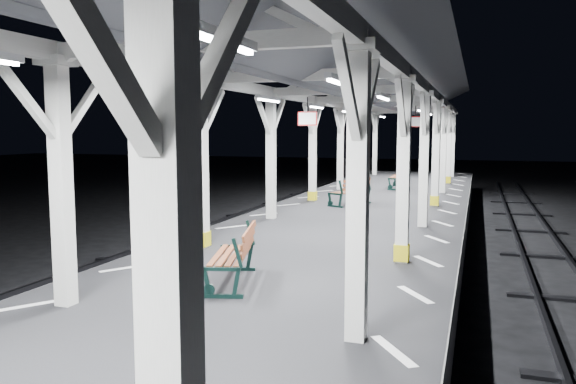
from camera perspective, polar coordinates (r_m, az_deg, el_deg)
The scene contains 9 objects.
ground at distance 9.32m, azimuth -3.08°, elevation -14.91°, with size 120.00×120.00×0.00m, color black.
platform at distance 9.15m, azimuth -3.09°, elevation -11.98°, with size 6.00×50.00×1.00m, color black.
hazard_stripes_left at distance 10.15m, azimuth -16.18°, elevation -7.44°, with size 1.00×48.00×0.01m, color silver.
hazard_stripes_right at distance 8.44m, azimuth 12.78°, elevation -10.13°, with size 1.00×48.00×0.01m, color silver.
track_left at distance 11.99m, azimuth -26.27°, elevation -10.31°, with size 2.20×60.00×0.16m.
canopy at distance 8.76m, azimuth -3.29°, elevation 14.09°, with size 5.40×49.00×4.65m.
bench_mid at distance 8.75m, azimuth -5.23°, elevation -6.25°, with size 1.02×1.73×0.88m.
bench_far at distance 17.98m, azimuth 6.54°, elevation 0.12°, with size 1.15×1.68×0.86m.
bench_extra at distance 23.57m, azimuth 11.39°, elevation 1.61°, with size 0.70×1.79×0.96m.
Camera 1 is at (3.24, -8.07, 3.36)m, focal length 35.00 mm.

